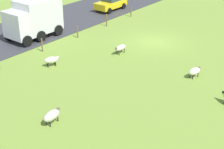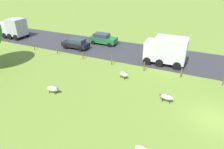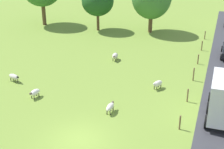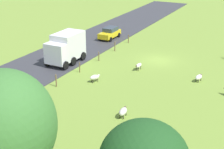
{
  "view_description": "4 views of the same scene",
  "coord_description": "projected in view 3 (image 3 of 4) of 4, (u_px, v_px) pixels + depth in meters",
  "views": [
    {
      "loc": [
        -14.54,
        24.78,
        10.78
      ],
      "look_at": [
        -2.03,
        8.81,
        0.82
      ],
      "focal_mm": 54.9,
      "sensor_mm": 36.0,
      "label": 1
    },
    {
      "loc": [
        -14.84,
        2.37,
        10.7
      ],
      "look_at": [
        2.35,
        10.07,
        0.8
      ],
      "focal_mm": 32.03,
      "sensor_mm": 36.0,
      "label": 2
    },
    {
      "loc": [
        8.16,
        -17.18,
        13.29
      ],
      "look_at": [
        -0.63,
        8.85,
        0.91
      ],
      "focal_mm": 54.35,
      "sensor_mm": 36.0,
      "label": 3
    },
    {
      "loc": [
        -12.0,
        35.48,
        13.03
      ],
      "look_at": [
        1.67,
        8.82,
        1.01
      ],
      "focal_mm": 52.78,
      "sensor_mm": 36.0,
      "label": 4
    }
  ],
  "objects": [
    {
      "name": "sheep_1",
      "position": [
        158.0,
        84.0,
        29.38
      ],
      "size": [
        0.92,
        1.17,
        0.75
      ],
      "color": "silver",
      "rests_on": "ground_plane"
    },
    {
      "name": "sheep_4",
      "position": [
        110.0,
        107.0,
        25.68
      ],
      "size": [
        0.49,
        1.29,
        0.73
      ],
      "color": "silver",
      "rests_on": "ground_plane"
    },
    {
      "name": "sheep_2",
      "position": [
        14.0,
        77.0,
        30.69
      ],
      "size": [
        1.33,
        0.84,
        0.74
      ],
      "color": "beige",
      "rests_on": "ground_plane"
    },
    {
      "name": "ground_plane",
      "position": [
        79.0,
        139.0,
        22.68
      ],
      "size": [
        160.0,
        160.0,
        0.0
      ],
      "primitive_type": "plane",
      "color": "olive"
    },
    {
      "name": "fence_post_2",
      "position": [
        180.0,
        123.0,
        23.57
      ],
      "size": [
        0.12,
        0.12,
        1.1
      ],
      "primitive_type": "cylinder",
      "color": "brown",
      "rests_on": "ground_plane"
    },
    {
      "name": "fence_post_6",
      "position": [
        202.0,
        46.0,
        38.17
      ],
      "size": [
        0.12,
        0.12,
        1.13
      ],
      "primitive_type": "cylinder",
      "color": "brown",
      "rests_on": "ground_plane"
    },
    {
      "name": "sheep_0",
      "position": [
        115.0,
        56.0,
        35.49
      ],
      "size": [
        0.65,
        1.28,
        0.76
      ],
      "color": "beige",
      "rests_on": "ground_plane"
    },
    {
      "name": "tree_2",
      "position": [
        98.0,
        1.0,
        44.03
      ],
      "size": [
        4.17,
        4.17,
        5.85
      ],
      "color": "brown",
      "rests_on": "ground_plane"
    },
    {
      "name": "sheep_5",
      "position": [
        35.0,
        93.0,
        27.89
      ],
      "size": [
        0.7,
        1.18,
        0.72
      ],
      "color": "white",
      "rests_on": "ground_plane"
    },
    {
      "name": "fence_post_5",
      "position": [
        198.0,
        59.0,
        34.54
      ],
      "size": [
        0.12,
        0.12,
        1.03
      ],
      "primitive_type": "cylinder",
      "color": "brown",
      "rests_on": "ground_plane"
    },
    {
      "name": "fence_post_7",
      "position": [
        205.0,
        35.0,
        41.84
      ],
      "size": [
        0.12,
        0.12,
        1.05
      ],
      "primitive_type": "cylinder",
      "color": "brown",
      "rests_on": "ground_plane"
    },
    {
      "name": "fence_post_4",
      "position": [
        194.0,
        74.0,
        30.84
      ],
      "size": [
        0.12,
        0.12,
        1.26
      ],
      "primitive_type": "cylinder",
      "color": "brown",
      "rests_on": "ground_plane"
    },
    {
      "name": "fence_post_3",
      "position": [
        188.0,
        95.0,
        27.21
      ],
      "size": [
        0.12,
        0.12,
        1.14
      ],
      "primitive_type": "cylinder",
      "color": "brown",
      "rests_on": "ground_plane"
    }
  ]
}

